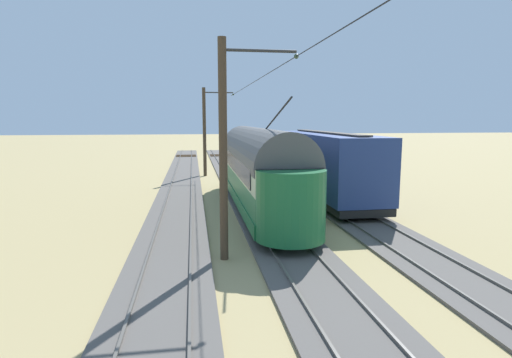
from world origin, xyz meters
TOP-DOWN VIEW (x-y plane):
  - ground_plane at (0.00, 0.00)m, footprint 220.00×220.00m
  - track_streetcar_siding at (-4.30, -0.31)m, footprint 2.80×80.00m
  - track_adjacent_siding at (0.00, -0.31)m, footprint 2.80×80.00m
  - track_third_siding at (4.30, -0.31)m, footprint 2.80×80.00m
  - vintage_streetcar at (-0.00, 0.88)m, footprint 2.65×16.75m
  - coach_adjacent at (-4.30, -0.90)m, footprint 2.96×12.07m
  - catenary_pole_foreground at (2.37, -12.43)m, footprint 2.66×0.28m
  - catenary_pole_mid_near at (2.37, 8.55)m, footprint 2.66×0.28m
  - switch_stand at (-5.80, -11.59)m, footprint 0.50×0.30m

SIDE VIEW (x-z plane):
  - ground_plane at x=0.00m, z-range 0.00..0.00m
  - track_streetcar_siding at x=-4.30m, z-range -0.04..0.14m
  - track_adjacent_siding at x=0.00m, z-range -0.04..0.14m
  - track_third_siding at x=4.30m, z-range -0.04..0.14m
  - switch_stand at x=-5.80m, z-range 0.08..1.32m
  - coach_adjacent at x=-4.30m, z-range 0.24..4.09m
  - vintage_streetcar at x=0.00m, z-range -0.42..4.94m
  - catenary_pole_foreground at x=2.37m, z-range 0.15..7.49m
  - catenary_pole_mid_near at x=2.37m, z-range 0.15..7.49m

